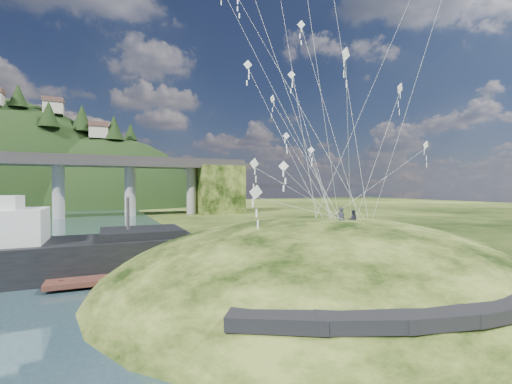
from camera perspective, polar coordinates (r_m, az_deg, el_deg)
name	(u,v)px	position (r m, az deg, el deg)	size (l,w,h in m)	color
ground	(239,303)	(23.10, -2.92, -17.96)	(320.00, 320.00, 0.00)	black
grass_hill	(323,299)	(28.93, 11.07, -17.15)	(36.00, 32.00, 13.00)	black
footpath	(461,300)	(19.57, 31.03, -15.22)	(22.29, 5.84, 0.83)	black
bridge	(6,176)	(92.21, -36.25, 2.17)	(160.00, 11.00, 15.00)	#2D2B2B
work_barge	(31,252)	(33.20, -33.35, -8.35)	(25.23, 7.22, 8.80)	black
wooden_dock	(154,274)	(29.14, -16.68, -13.01)	(15.10, 2.79, 1.07)	#381C17
kite_flyers	(347,208)	(26.79, 14.94, -2.67)	(1.98, 0.89, 1.94)	#272A34
kite_swarm	(312,49)	(30.44, 9.26, 22.45)	(19.61, 17.93, 21.79)	white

